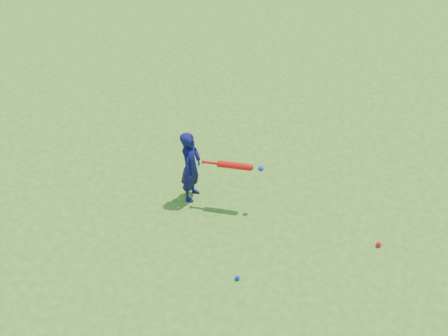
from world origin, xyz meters
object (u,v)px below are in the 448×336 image
(ground_ball_blue, at_px, (237,278))
(bat_swing, at_px, (236,166))
(child, at_px, (191,167))
(ground_ball_red, at_px, (379,244))

(ground_ball_blue, bearing_deg, bat_swing, 113.63)
(bat_swing, bearing_deg, child, 175.36)
(ground_ball_blue, distance_m, bat_swing, 1.60)
(ground_ball_red, bearing_deg, bat_swing, -179.55)
(child, distance_m, ground_ball_blue, 1.83)
(child, distance_m, ground_ball_red, 2.89)
(child, height_order, ground_ball_blue, child)
(child, bearing_deg, ground_ball_blue, -138.23)
(bat_swing, bearing_deg, ground_ball_red, -12.42)
(ground_ball_blue, bearing_deg, ground_ball_red, 40.10)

